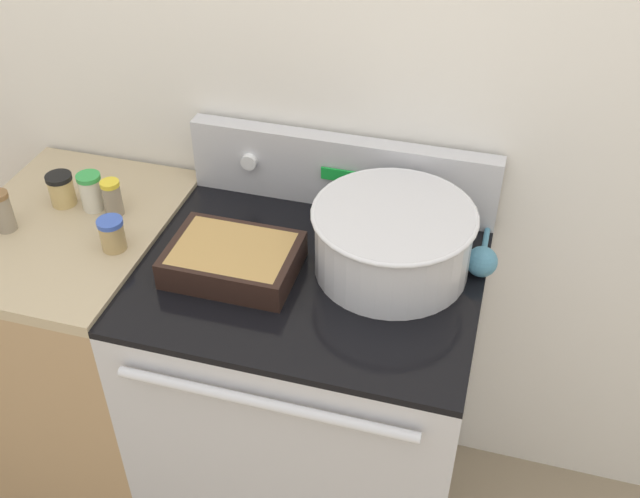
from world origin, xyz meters
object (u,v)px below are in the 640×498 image
(spice_jar_blue_cap, at_px, (112,234))
(spice_jar_yellow_cap, at_px, (112,198))
(mixing_bowl, at_px, (393,238))
(casserole_dish, at_px, (233,258))
(ladle, at_px, (482,259))
(spice_jar_green_cap, at_px, (91,192))
(spice_jar_black_cap, at_px, (61,189))
(spice_jar_brown_cap, at_px, (2,211))

(spice_jar_blue_cap, bearing_deg, spice_jar_yellow_cap, 117.33)
(mixing_bowl, distance_m, casserole_dish, 0.36)
(mixing_bowl, distance_m, ladle, 0.21)
(spice_jar_green_cap, relative_size, spice_jar_black_cap, 1.17)
(spice_jar_brown_cap, bearing_deg, spice_jar_black_cap, 60.53)
(casserole_dish, height_order, spice_jar_green_cap, spice_jar_green_cap)
(casserole_dish, relative_size, spice_jar_green_cap, 2.95)
(mixing_bowl, bearing_deg, spice_jar_yellow_cap, 179.07)
(ladle, bearing_deg, spice_jar_green_cap, -178.05)
(spice_jar_green_cap, distance_m, spice_jar_brown_cap, 0.21)
(spice_jar_yellow_cap, distance_m, spice_jar_green_cap, 0.06)
(spice_jar_green_cap, height_order, spice_jar_brown_cap, spice_jar_brown_cap)
(spice_jar_black_cap, bearing_deg, casserole_dish, -13.65)
(spice_jar_green_cap, height_order, spice_jar_black_cap, spice_jar_green_cap)
(mixing_bowl, bearing_deg, ladle, 14.41)
(mixing_bowl, height_order, casserole_dish, mixing_bowl)
(casserole_dish, bearing_deg, spice_jar_green_cap, 163.45)
(ladle, height_order, spice_jar_brown_cap, spice_jar_brown_cap)
(mixing_bowl, distance_m, spice_jar_green_cap, 0.77)
(ladle, distance_m, spice_jar_green_cap, 0.97)
(casserole_dish, bearing_deg, spice_jar_brown_cap, -178.84)
(mixing_bowl, xyz_separation_m, spice_jar_green_cap, (-0.77, 0.02, -0.03))
(mixing_bowl, relative_size, spice_jar_yellow_cap, 3.91)
(casserole_dish, xyz_separation_m, spice_jar_black_cap, (-0.51, 0.12, 0.02))
(spice_jar_blue_cap, relative_size, spice_jar_green_cap, 0.82)
(casserole_dish, height_order, spice_jar_blue_cap, spice_jar_blue_cap)
(casserole_dish, distance_m, ladle, 0.57)
(spice_jar_green_cap, bearing_deg, spice_jar_blue_cap, -46.53)
(spice_jar_yellow_cap, distance_m, spice_jar_brown_cap, 0.26)
(mixing_bowl, relative_size, spice_jar_brown_cap, 3.53)
(spice_jar_yellow_cap, height_order, spice_jar_brown_cap, spice_jar_brown_cap)
(ladle, xyz_separation_m, spice_jar_black_cap, (-1.05, -0.04, 0.02))
(mixing_bowl, bearing_deg, casserole_dish, -162.68)
(spice_jar_blue_cap, distance_m, spice_jar_brown_cap, 0.29)
(mixing_bowl, xyz_separation_m, ladle, (0.20, 0.05, -0.06))
(spice_jar_blue_cap, height_order, spice_jar_black_cap, spice_jar_black_cap)
(spice_jar_blue_cap, height_order, spice_jar_brown_cap, spice_jar_brown_cap)
(mixing_bowl, relative_size, spice_jar_green_cap, 3.75)
(spice_jar_blue_cap, bearing_deg, mixing_bowl, 10.31)
(spice_jar_blue_cap, distance_m, spice_jar_green_cap, 0.19)
(casserole_dish, relative_size, spice_jar_blue_cap, 3.59)
(casserole_dish, height_order, ladle, ladle)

